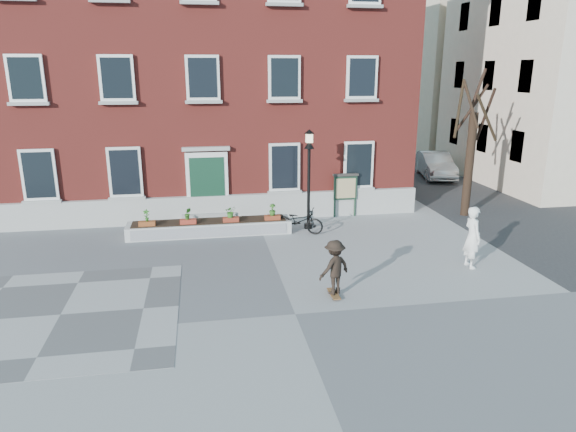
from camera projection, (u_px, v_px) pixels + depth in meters
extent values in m
plane|color=gray|center=(295.00, 314.00, 13.30)|extent=(100.00, 100.00, 0.00)
cube|color=#515153|center=(60.00, 315.00, 13.26)|extent=(6.00, 6.00, 0.01)
imported|color=black|center=(299.00, 221.00, 19.77)|extent=(1.99, 1.38, 0.99)
imported|color=silver|center=(435.00, 165.00, 29.93)|extent=(2.42, 4.71, 1.48)
imported|color=white|center=(472.00, 237.00, 16.24)|extent=(0.50, 0.74, 2.00)
cube|color=maroon|center=(201.00, 72.00, 24.58)|extent=(18.00, 10.00, 12.00)
cube|color=#ADADA8|center=(209.00, 209.00, 21.23)|extent=(18.00, 0.24, 1.10)
cube|color=gray|center=(209.00, 220.00, 21.23)|extent=(2.60, 0.80, 0.20)
cube|color=gray|center=(209.00, 215.00, 21.32)|extent=(2.20, 0.50, 0.20)
cube|color=white|center=(207.00, 183.00, 20.97)|extent=(1.70, 0.12, 2.50)
cube|color=#143724|center=(207.00, 185.00, 20.95)|extent=(1.40, 0.06, 2.30)
cube|color=#A7A7A2|center=(206.00, 149.00, 20.54)|extent=(1.90, 0.25, 0.15)
cube|color=silver|center=(39.00, 175.00, 19.75)|extent=(1.30, 0.10, 2.00)
cube|color=black|center=(39.00, 175.00, 19.70)|extent=(1.08, 0.04, 1.78)
cube|color=#A8A9A3|center=(42.00, 202.00, 19.98)|extent=(1.44, 0.20, 0.12)
cube|color=white|center=(26.00, 78.00, 18.75)|extent=(1.30, 0.10, 1.70)
cube|color=black|center=(25.00, 78.00, 18.71)|extent=(1.08, 0.04, 1.48)
cube|color=#A2A29D|center=(29.00, 104.00, 18.95)|extent=(1.44, 0.20, 0.12)
cube|color=silver|center=(125.00, 172.00, 20.27)|extent=(1.30, 0.10, 2.00)
cube|color=black|center=(125.00, 172.00, 20.22)|extent=(1.08, 0.04, 1.78)
cube|color=#A8A8A3|center=(127.00, 199.00, 20.51)|extent=(1.44, 0.20, 0.12)
cube|color=white|center=(117.00, 78.00, 19.28)|extent=(1.30, 0.10, 1.70)
cube|color=black|center=(116.00, 78.00, 19.23)|extent=(1.08, 0.04, 1.48)
cube|color=#9D9D98|center=(119.00, 103.00, 19.47)|extent=(1.44, 0.20, 0.12)
cube|color=#999994|center=(110.00, 1.00, 18.48)|extent=(1.44, 0.20, 0.12)
cube|color=silver|center=(203.00, 78.00, 19.80)|extent=(1.30, 0.10, 1.70)
cube|color=black|center=(203.00, 78.00, 19.76)|extent=(1.08, 0.04, 1.48)
cube|color=#9D9D98|center=(204.00, 102.00, 20.00)|extent=(1.44, 0.20, 0.12)
cube|color=#A1A19C|center=(199.00, 3.00, 19.00)|extent=(1.44, 0.20, 0.12)
cube|color=silver|center=(285.00, 167.00, 21.32)|extent=(1.30, 0.10, 2.00)
cube|color=black|center=(285.00, 167.00, 21.27)|extent=(1.08, 0.04, 1.78)
cube|color=#A7A6A1|center=(285.00, 192.00, 21.55)|extent=(1.44, 0.20, 0.12)
cube|color=silver|center=(284.00, 78.00, 20.33)|extent=(1.30, 0.10, 1.70)
cube|color=black|center=(285.00, 78.00, 20.28)|extent=(1.08, 0.04, 1.48)
cube|color=#A3A39D|center=(285.00, 101.00, 20.52)|extent=(1.44, 0.20, 0.12)
cube|color=gray|center=(284.00, 5.00, 19.53)|extent=(1.44, 0.20, 0.12)
cube|color=silver|center=(359.00, 165.00, 21.84)|extent=(1.30, 0.10, 2.00)
cube|color=black|center=(359.00, 165.00, 21.80)|extent=(1.08, 0.04, 1.78)
cube|color=#ADADA7|center=(358.00, 189.00, 22.08)|extent=(1.44, 0.20, 0.12)
cube|color=white|center=(362.00, 77.00, 20.85)|extent=(1.30, 0.10, 1.70)
cube|color=black|center=(362.00, 77.00, 20.80)|extent=(1.08, 0.04, 1.48)
cube|color=gray|center=(361.00, 100.00, 21.05)|extent=(1.44, 0.20, 0.12)
cube|color=gray|center=(365.00, 6.00, 20.05)|extent=(1.44, 0.20, 0.12)
cube|color=silver|center=(210.00, 228.00, 19.72)|extent=(6.20, 1.10, 0.50)
cube|color=silver|center=(210.00, 232.00, 19.19)|extent=(5.80, 0.02, 0.40)
cube|color=black|center=(210.00, 221.00, 19.65)|extent=(5.80, 0.90, 0.06)
cube|color=brown|center=(147.00, 224.00, 19.01)|extent=(0.60, 0.25, 0.20)
imported|color=#2A6A1F|center=(146.00, 215.00, 18.92)|extent=(0.24, 0.24, 0.45)
cube|color=maroon|center=(188.00, 222.00, 19.26)|extent=(0.60, 0.25, 0.20)
imported|color=#2B611D|center=(188.00, 214.00, 19.17)|extent=(0.25, 0.25, 0.45)
cube|color=maroon|center=(231.00, 220.00, 19.52)|extent=(0.60, 0.25, 0.20)
imported|color=#2F6E21|center=(231.00, 212.00, 19.43)|extent=(0.40, 0.40, 0.45)
cube|color=maroon|center=(272.00, 218.00, 19.78)|extent=(0.60, 0.25, 0.20)
imported|color=#2C5E1C|center=(272.00, 210.00, 19.69)|extent=(0.25, 0.25, 0.45)
cylinder|color=black|center=(469.00, 165.00, 21.74)|extent=(0.36, 0.36, 4.40)
cylinder|color=black|center=(485.00, 115.00, 21.25)|extent=(0.12, 1.12, 2.23)
cylinder|color=black|center=(472.00, 108.00, 21.62)|extent=(1.18, 0.49, 1.97)
cylinder|color=black|center=(459.00, 108.00, 21.36)|extent=(0.88, 1.14, 2.35)
cylinder|color=black|center=(471.00, 105.00, 20.79)|extent=(0.60, 0.77, 1.90)
cylinder|color=black|center=(487.00, 118.00, 20.62)|extent=(1.39, 0.55, 1.95)
cylinder|color=#311E15|center=(479.00, 88.00, 21.02)|extent=(0.43, 0.48, 1.58)
cube|color=#333335|center=(430.00, 170.00, 32.31)|extent=(8.00, 36.00, 0.01)
cube|color=beige|center=(465.00, 64.00, 39.08)|extent=(10.00, 11.00, 13.00)
cube|color=black|center=(518.00, 146.00, 24.98)|extent=(0.08, 1.00, 1.50)
cube|color=black|center=(483.00, 138.00, 28.01)|extent=(0.08, 1.00, 1.50)
cube|color=black|center=(455.00, 131.00, 31.04)|extent=(0.08, 1.00, 1.50)
cube|color=black|center=(526.00, 76.00, 24.07)|extent=(0.08, 1.00, 1.50)
cube|color=black|center=(489.00, 75.00, 27.10)|extent=(0.08, 1.00, 1.50)
cube|color=black|center=(460.00, 75.00, 30.13)|extent=(0.08, 1.00, 1.50)
cube|color=black|center=(535.00, 3.00, 23.18)|extent=(0.08, 1.00, 1.50)
cube|color=black|center=(496.00, 11.00, 26.22)|extent=(0.08, 1.00, 1.50)
cube|color=black|center=(465.00, 17.00, 29.25)|extent=(0.08, 1.00, 1.50)
cylinder|color=black|center=(308.00, 226.00, 20.46)|extent=(0.32, 0.32, 0.20)
cylinder|color=black|center=(309.00, 189.00, 20.04)|extent=(0.12, 0.12, 3.20)
cone|color=black|center=(309.00, 145.00, 19.56)|extent=(0.40, 0.40, 0.30)
cube|color=beige|center=(309.00, 138.00, 19.49)|extent=(0.24, 0.24, 0.34)
cone|color=black|center=(309.00, 131.00, 19.42)|extent=(0.40, 0.40, 0.16)
cylinder|color=#172F22|center=(335.00, 196.00, 21.85)|extent=(0.08, 0.08, 1.80)
cylinder|color=#183020|center=(355.00, 196.00, 22.00)|extent=(0.08, 0.08, 1.80)
cube|color=#172E20|center=(345.00, 188.00, 21.83)|extent=(1.00, 0.10, 1.00)
cube|color=#D2CA88|center=(346.00, 188.00, 21.77)|extent=(0.85, 0.02, 0.85)
cube|color=#37322F|center=(346.00, 175.00, 21.67)|extent=(1.10, 0.16, 0.10)
cube|color=brown|center=(334.00, 294.00, 14.38)|extent=(0.22, 0.78, 0.03)
cylinder|color=black|center=(333.00, 299.00, 14.11)|extent=(0.03, 0.05, 0.05)
cylinder|color=black|center=(339.00, 299.00, 14.14)|extent=(0.03, 0.05, 0.05)
cylinder|color=black|center=(328.00, 291.00, 14.64)|extent=(0.03, 0.05, 0.05)
cylinder|color=black|center=(334.00, 290.00, 14.67)|extent=(0.03, 0.05, 0.05)
imported|color=black|center=(334.00, 267.00, 14.16)|extent=(1.16, 0.97, 1.56)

